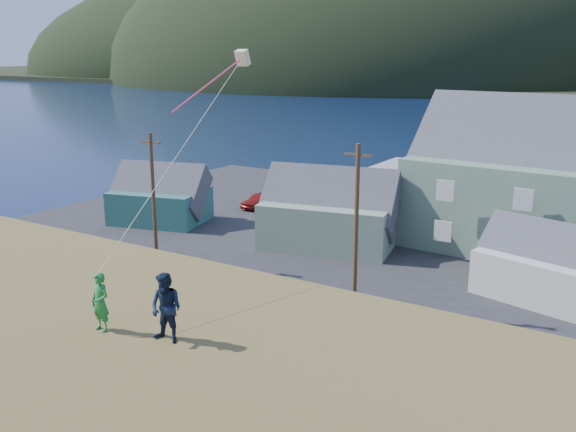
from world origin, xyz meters
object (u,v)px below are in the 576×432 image
(wharf, at_px, (484,181))
(kite_flyer_navy, at_px, (166,308))
(shed_palegreen_near, at_px, (330,211))
(shed_white, at_px, (541,264))
(shed_teal, at_px, (160,196))
(kite_flyer_green, at_px, (100,302))
(shed_palegreen_far, at_px, (491,182))

(wharf, height_order, kite_flyer_navy, kite_flyer_navy)
(shed_palegreen_near, xyz_separation_m, shed_white, (15.17, -2.61, -0.52))
(shed_white, bearing_deg, shed_teal, -167.56)
(wharf, height_order, shed_white, shed_white)
(shed_teal, distance_m, shed_palegreen_near, 15.19)
(shed_teal, bearing_deg, wharf, 43.32)
(kite_flyer_green, relative_size, kite_flyer_navy, 0.88)
(shed_white, relative_size, kite_flyer_navy, 4.61)
(shed_white, distance_m, kite_flyer_green, 28.33)
(wharf, height_order, shed_teal, shed_teal)
(shed_palegreen_far, relative_size, kite_flyer_navy, 6.38)
(wharf, distance_m, shed_white, 33.23)
(shed_palegreen_near, distance_m, shed_white, 15.40)
(wharf, distance_m, shed_palegreen_far, 11.96)
(shed_palegreen_near, bearing_deg, shed_teal, 174.15)
(shed_teal, height_order, shed_white, shed_teal)
(kite_flyer_green, bearing_deg, shed_teal, 134.22)
(wharf, relative_size, shed_palegreen_far, 2.39)
(shed_white, xyz_separation_m, kite_flyer_navy, (-3.78, -26.76, 5.92))
(shed_palegreen_near, distance_m, shed_palegreen_far, 18.58)
(shed_teal, relative_size, kite_flyer_navy, 5.17)
(kite_flyer_navy, bearing_deg, shed_white, 77.88)
(shed_palegreen_far, height_order, kite_flyer_green, kite_flyer_green)
(shed_white, bearing_deg, kite_flyer_navy, -83.60)
(wharf, bearing_deg, kite_flyer_navy, -82.16)
(wharf, distance_m, shed_teal, 35.31)
(kite_flyer_green, bearing_deg, shed_white, 81.42)
(wharf, bearing_deg, shed_palegreen_far, -72.56)
(shed_white, height_order, shed_palegreen_far, shed_palegreen_far)
(shed_white, height_order, kite_flyer_green, kite_flyer_green)
(shed_teal, distance_m, kite_flyer_green, 37.93)
(shed_palegreen_far, distance_m, kite_flyer_green, 47.36)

